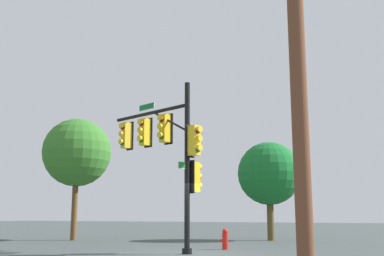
% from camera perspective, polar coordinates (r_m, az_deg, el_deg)
% --- Properties ---
extents(ground_plane, '(120.00, 120.00, 0.00)m').
position_cam_1_polar(ground_plane, '(17.24, -0.61, -15.10)').
color(ground_plane, '#3F4746').
extents(signal_pole_assembly, '(4.66, 2.12, 6.31)m').
position_cam_1_polar(signal_pole_assembly, '(18.22, -3.08, -2.17)').
color(signal_pole_assembly, black).
rests_on(signal_pole_assembly, ground_plane).
extents(utility_pole, '(1.14, 1.53, 7.85)m').
position_cam_1_polar(utility_pole, '(9.19, 12.80, 6.39)').
color(utility_pole, brown).
rests_on(utility_pole, ground_plane).
extents(fire_hydrant, '(0.33, 0.24, 0.83)m').
position_cam_1_polar(fire_hydrant, '(19.34, 4.05, -13.34)').
color(fire_hydrant, red).
rests_on(fire_hydrant, ground_plane).
extents(tree_near, '(3.44, 3.44, 5.31)m').
position_cam_1_polar(tree_near, '(26.09, 9.38, -5.51)').
color(tree_near, brown).
rests_on(tree_near, ground_plane).
extents(tree_mid, '(3.77, 3.77, 6.66)m').
position_cam_1_polar(tree_mid, '(26.84, -13.84, -2.94)').
color(tree_mid, brown).
rests_on(tree_mid, ground_plane).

